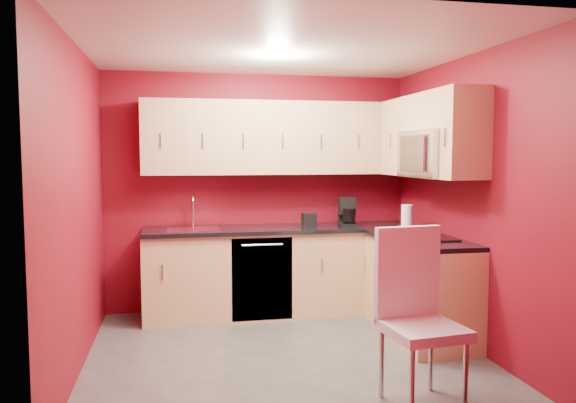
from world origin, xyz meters
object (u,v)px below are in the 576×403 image
object	(u,v)px
paper_towel	(407,218)
dining_chair	(423,319)
microwave	(434,154)
napkin_holder	(309,220)
sink	(193,226)
coffee_maker	(348,212)

from	to	relation	value
paper_towel	dining_chair	xyz separation A→B (m)	(-0.64, -1.78, -0.45)
microwave	napkin_holder	world-z (taller)	microwave
dining_chair	microwave	bearing A→B (deg)	56.05
microwave	napkin_holder	size ratio (longest dim) A/B	5.33
paper_towel	dining_chair	world-z (taller)	dining_chair
sink	dining_chair	bearing A→B (deg)	-58.94
coffee_maker	paper_towel	size ratio (longest dim) A/B	1.14
napkin_holder	microwave	bearing A→B (deg)	-45.64
sink	paper_towel	world-z (taller)	sink
microwave	dining_chair	xyz separation A→B (m)	(-0.69, -1.32, -1.08)
coffee_maker	paper_towel	xyz separation A→B (m)	(0.45, -0.47, -0.02)
sink	coffee_maker	bearing A→B (deg)	-2.73
coffee_maker	paper_towel	bearing A→B (deg)	-42.58
sink	paper_towel	bearing A→B (deg)	-14.83
sink	napkin_holder	size ratio (longest dim) A/B	3.65
sink	dining_chair	size ratio (longest dim) A/B	0.45
microwave	napkin_holder	distance (m)	1.48
microwave	coffee_maker	world-z (taller)	microwave
microwave	coffee_maker	bearing A→B (deg)	118.35
microwave	dining_chair	size ratio (longest dim) A/B	0.65
microwave	paper_towel	world-z (taller)	microwave
coffee_maker	microwave	bearing A→B (deg)	-58.33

